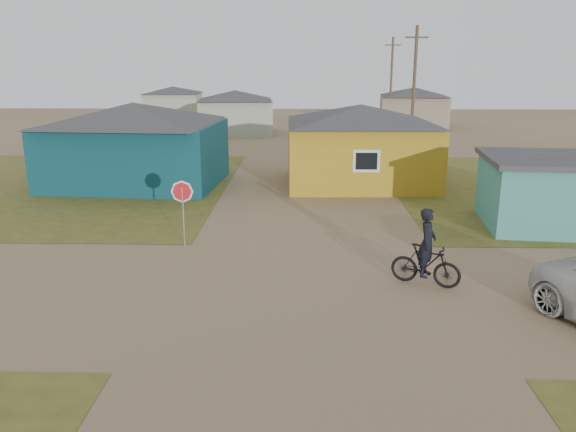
% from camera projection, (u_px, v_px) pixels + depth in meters
% --- Properties ---
extents(ground, '(120.00, 120.00, 0.00)m').
position_uv_depth(ground, '(313.00, 294.00, 14.68)').
color(ground, '#896F4F').
extents(grass_nw, '(20.00, 18.00, 0.00)m').
position_uv_depth(grass_nw, '(25.00, 185.00, 27.57)').
color(grass_nw, brown).
rests_on(grass_nw, ground).
extents(house_teal, '(8.93, 7.08, 4.00)m').
position_uv_depth(house_teal, '(135.00, 143.00, 27.37)').
color(house_teal, '#0A333C').
rests_on(house_teal, ground).
extents(house_yellow, '(7.72, 6.76, 3.90)m').
position_uv_depth(house_yellow, '(360.00, 143.00, 27.57)').
color(house_yellow, '#B0891B').
rests_on(house_yellow, ground).
extents(shed_turquoise, '(6.71, 4.93, 2.60)m').
position_uv_depth(shed_turquoise, '(573.00, 192.00, 20.34)').
color(shed_turquoise, teal).
rests_on(shed_turquoise, ground).
extents(house_pale_west, '(7.04, 6.15, 3.60)m').
position_uv_depth(house_pale_west, '(236.00, 111.00, 47.11)').
color(house_pale_west, '#98A38C').
rests_on(house_pale_west, ground).
extents(house_beige_east, '(6.95, 6.05, 3.60)m').
position_uv_depth(house_beige_east, '(414.00, 106.00, 52.47)').
color(house_beige_east, gray).
rests_on(house_beige_east, ground).
extents(house_pale_north, '(6.28, 5.81, 3.40)m').
position_uv_depth(house_pale_north, '(173.00, 102.00, 58.91)').
color(house_pale_north, '#98A38C').
rests_on(house_pale_north, ground).
extents(utility_pole_near, '(1.40, 0.20, 8.00)m').
position_uv_depth(utility_pole_near, '(414.00, 91.00, 34.61)').
color(utility_pole_near, brown).
rests_on(utility_pole_near, ground).
extents(utility_pole_far, '(1.40, 0.20, 8.00)m').
position_uv_depth(utility_pole_far, '(391.00, 82.00, 50.00)').
color(utility_pole_far, brown).
rests_on(utility_pole_far, ground).
extents(stop_sign, '(0.69, 0.31, 2.22)m').
position_uv_depth(stop_sign, '(182.00, 198.00, 18.04)').
color(stop_sign, gray).
rests_on(stop_sign, ground).
extents(cyclist, '(1.95, 1.27, 2.14)m').
position_uv_depth(cyclist, '(426.00, 258.00, 15.12)').
color(cyclist, black).
rests_on(cyclist, ground).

